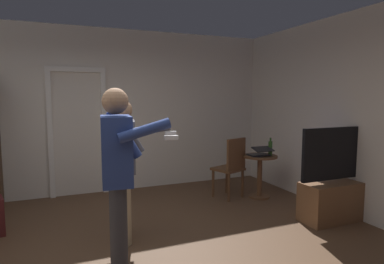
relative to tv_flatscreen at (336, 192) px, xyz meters
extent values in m
cube|color=silver|center=(-2.84, 2.61, 1.02)|extent=(6.53, 0.12, 2.80)
cube|color=silver|center=(0.36, -0.19, 1.02)|extent=(0.12, 5.72, 2.80)
cube|color=white|center=(-3.51, 2.53, 0.64)|extent=(0.08, 0.08, 2.05)
cube|color=white|center=(-2.66, 2.53, 0.64)|extent=(0.08, 0.08, 2.05)
cube|color=white|center=(-3.09, 2.53, 1.71)|extent=(0.93, 0.08, 0.08)
cube|color=brown|center=(0.00, 0.00, -0.12)|extent=(0.97, 0.40, 0.52)
cube|color=black|center=(0.00, -0.02, 0.53)|extent=(1.18, 0.05, 0.69)
cube|color=#3F428A|center=(0.00, 0.01, 0.53)|extent=(1.12, 0.01, 0.63)
cylinder|color=brown|center=(-0.37, 1.23, -0.05)|extent=(0.08, 0.08, 0.67)
cylinder|color=brown|center=(-0.37, 1.23, -0.37)|extent=(0.34, 0.34, 0.03)
cylinder|color=brown|center=(-0.37, 1.23, 0.30)|extent=(0.56, 0.56, 0.03)
cube|color=black|center=(-0.40, 1.23, 0.33)|extent=(0.33, 0.23, 0.02)
cube|color=black|center=(-0.41, 1.11, 0.44)|extent=(0.32, 0.20, 0.06)
cube|color=#0C2396|center=(-0.41, 1.12, 0.44)|extent=(0.29, 0.17, 0.05)
cylinder|color=#2C511C|center=(-0.23, 1.15, 0.43)|extent=(0.06, 0.06, 0.23)
cylinder|color=#2C511C|center=(-0.23, 1.15, 0.58)|extent=(0.03, 0.03, 0.06)
cylinder|color=brown|center=(-0.74, 1.67, -0.16)|extent=(0.04, 0.04, 0.45)
cylinder|color=brown|center=(-1.06, 1.55, -0.16)|extent=(0.04, 0.04, 0.45)
cylinder|color=brown|center=(-0.63, 1.35, -0.16)|extent=(0.04, 0.04, 0.45)
cylinder|color=brown|center=(-0.94, 1.23, -0.16)|extent=(0.04, 0.04, 0.45)
cube|color=brown|center=(-0.84, 1.45, 0.09)|extent=(0.54, 0.54, 0.04)
cube|color=brown|center=(-0.78, 1.29, 0.36)|extent=(0.41, 0.18, 0.50)
cylinder|color=#333338|center=(-2.92, -0.15, 0.05)|extent=(0.15, 0.15, 0.87)
cylinder|color=#333338|center=(-2.94, -0.38, 0.05)|extent=(0.15, 0.15, 0.87)
cube|color=navy|center=(-2.93, -0.26, 0.80)|extent=(0.31, 0.46, 0.62)
sphere|color=#936B4C|center=(-2.93, -0.26, 1.23)|extent=(0.24, 0.24, 0.24)
cylinder|color=navy|center=(-2.81, -0.04, 0.91)|extent=(0.35, 0.13, 0.50)
cylinder|color=navy|center=(-2.74, -0.53, 0.99)|extent=(0.46, 0.14, 0.21)
cube|color=white|center=(-2.52, -0.58, 0.92)|extent=(0.12, 0.05, 0.04)
cylinder|color=tan|center=(-2.71, 0.57, 0.02)|extent=(0.15, 0.15, 0.81)
cylinder|color=tan|center=(-2.76, 0.34, 0.02)|extent=(0.15, 0.15, 0.81)
cube|color=#4C4C56|center=(-2.73, 0.46, 0.72)|extent=(0.34, 0.46, 0.58)
sphere|color=#936B4C|center=(-2.73, 0.46, 1.13)|extent=(0.22, 0.22, 0.22)
cylinder|color=#4C4C56|center=(-2.60, 0.67, 0.82)|extent=(0.33, 0.15, 0.47)
cylinder|color=#4C4C56|center=(-2.53, 0.18, 0.92)|extent=(0.52, 0.19, 0.16)
cube|color=white|center=(-2.29, 0.10, 0.89)|extent=(0.12, 0.06, 0.04)
camera|label=1|loc=(-3.42, -3.23, 1.28)|focal=30.88mm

